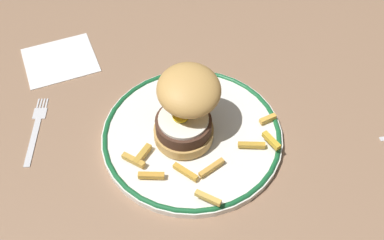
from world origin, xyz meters
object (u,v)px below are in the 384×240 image
Objects in this scene: dinner_plate at (192,135)px; napkin at (60,60)px; fork at (36,128)px; burger at (186,108)px.

dinner_plate reaches higher than napkin.
fork is 1.11× the size of napkin.
dinner_plate is 2.26× the size of napkin.
napkin is at bearing 141.93° from dinner_plate.
burger reaches higher than dinner_plate.
fork is 16.63cm from napkin.
burger is (-0.85, 0.27, 6.44)cm from dinner_plate.
dinner_plate is 2.03× the size of fork.
burger is 26.15cm from fork.
fork is at bearing 174.68° from burger.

